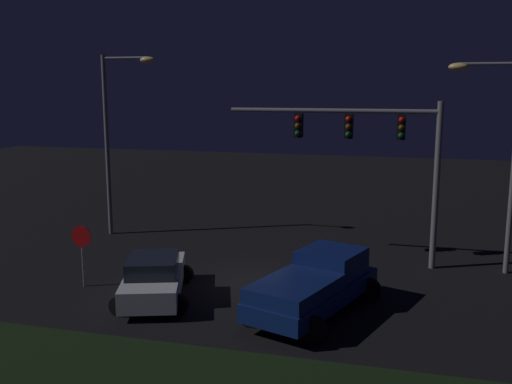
# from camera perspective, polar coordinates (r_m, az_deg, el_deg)

# --- Properties ---
(ground_plane) EXTENTS (80.00, 80.00, 0.00)m
(ground_plane) POSITION_cam_1_polar(r_m,az_deg,el_deg) (21.42, -0.26, -8.80)
(ground_plane) COLOR black
(pickup_truck) EXTENTS (4.03, 5.76, 1.80)m
(pickup_truck) POSITION_cam_1_polar(r_m,az_deg,el_deg) (18.45, 5.98, -8.79)
(pickup_truck) COLOR navy
(pickup_truck) RESTS_ON ground_plane
(car_sedan) EXTENTS (3.33, 4.74, 1.51)m
(car_sedan) POSITION_cam_1_polar(r_m,az_deg,el_deg) (19.82, -10.06, -8.31)
(car_sedan) COLOR silver
(car_sedan) RESTS_ON ground_plane
(traffic_signal_gantry) EXTENTS (8.32, 0.56, 6.50)m
(traffic_signal_gantry) POSITION_cam_1_polar(r_m,az_deg,el_deg) (22.97, 11.49, 4.84)
(traffic_signal_gantry) COLOR slate
(traffic_signal_gantry) RESTS_ON ground_plane
(street_lamp_left) EXTENTS (2.67, 0.44, 8.47)m
(street_lamp_left) POSITION_cam_1_polar(r_m,az_deg,el_deg) (27.89, -13.66, 6.54)
(street_lamp_left) COLOR slate
(street_lamp_left) RESTS_ON ground_plane
(street_lamp_right) EXTENTS (2.63, 0.44, 8.00)m
(street_lamp_right) POSITION_cam_1_polar(r_m,az_deg,el_deg) (23.26, 23.01, 4.67)
(street_lamp_right) COLOR slate
(street_lamp_right) RESTS_ON ground_plane
(stop_sign) EXTENTS (0.76, 0.08, 2.23)m
(stop_sign) POSITION_cam_1_polar(r_m,az_deg,el_deg) (21.32, -16.84, -4.95)
(stop_sign) COLOR slate
(stop_sign) RESTS_ON ground_plane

